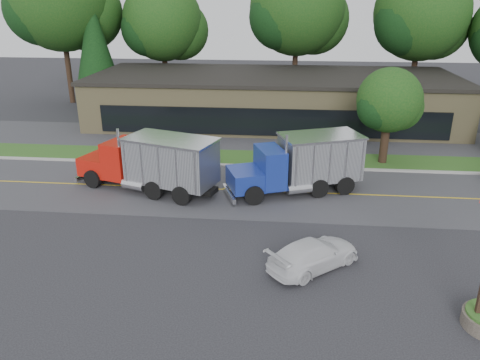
% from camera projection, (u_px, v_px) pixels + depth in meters
% --- Properties ---
extents(ground, '(140.00, 140.00, 0.00)m').
position_uv_depth(ground, '(205.00, 272.00, 19.65)').
color(ground, '#3A3A3F').
rests_on(ground, ground).
extents(road, '(60.00, 8.00, 0.02)m').
position_uv_depth(road, '(230.00, 190.00, 27.99)').
color(road, '#505055').
rests_on(road, ground).
extents(center_line, '(60.00, 0.12, 0.01)m').
position_uv_depth(center_line, '(230.00, 190.00, 27.99)').
color(center_line, gold).
rests_on(center_line, ground).
extents(curb, '(60.00, 0.30, 0.12)m').
position_uv_depth(curb, '(237.00, 166.00, 31.88)').
color(curb, '#9E9E99').
rests_on(curb, ground).
extents(grass_verge, '(60.00, 3.40, 0.03)m').
position_uv_depth(grass_verge, '(240.00, 158.00, 33.55)').
color(grass_verge, '#335B1F').
rests_on(grass_verge, ground).
extents(far_parking, '(60.00, 7.00, 0.02)m').
position_uv_depth(far_parking, '(246.00, 138.00, 38.18)').
color(far_parking, '#505055').
rests_on(far_parking, ground).
extents(strip_mall, '(32.00, 12.00, 4.00)m').
position_uv_depth(strip_mall, '(273.00, 99.00, 42.82)').
color(strip_mall, '#93845A').
rests_on(strip_mall, ground).
extents(tree_far_a, '(11.05, 10.40, 15.76)m').
position_uv_depth(tree_far_a, '(62.00, 4.00, 47.51)').
color(tree_far_a, '#382619').
rests_on(tree_far_a, ground).
extents(tree_far_b, '(8.81, 8.30, 12.57)m').
position_uv_depth(tree_far_b, '(164.00, 25.00, 49.18)').
color(tree_far_b, '#382619').
rests_on(tree_far_b, ground).
extents(tree_far_c, '(10.24, 9.64, 14.61)m').
position_uv_depth(tree_far_c, '(299.00, 12.00, 47.47)').
color(tree_far_c, '#382619').
rests_on(tree_far_c, ground).
extents(tree_far_d, '(9.72, 9.15, 13.86)m').
position_uv_depth(tree_far_d, '(422.00, 18.00, 45.63)').
color(tree_far_d, '#382619').
rests_on(tree_far_d, ground).
extents(evergreen_left, '(4.91, 4.91, 11.15)m').
position_uv_depth(evergreen_left, '(95.00, 47.00, 46.63)').
color(evergreen_left, '#382619').
rests_on(evergreen_left, ground).
extents(tree_verge, '(4.58, 4.31, 6.54)m').
position_uv_depth(tree_verge, '(390.00, 103.00, 31.17)').
color(tree_verge, '#382619').
rests_on(tree_verge, ground).
extents(dump_truck_red, '(9.00, 5.08, 3.36)m').
position_uv_depth(dump_truck_red, '(154.00, 162.00, 27.25)').
color(dump_truck_red, black).
rests_on(dump_truck_red, ground).
extents(dump_truck_blue, '(8.12, 5.06, 3.36)m').
position_uv_depth(dump_truck_blue, '(303.00, 162.00, 27.19)').
color(dump_truck_blue, black).
rests_on(dump_truck_blue, ground).
extents(rally_car, '(4.45, 4.18, 1.26)m').
position_uv_depth(rally_car, '(314.00, 254.00, 19.80)').
color(rally_car, silver).
rests_on(rally_car, ground).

